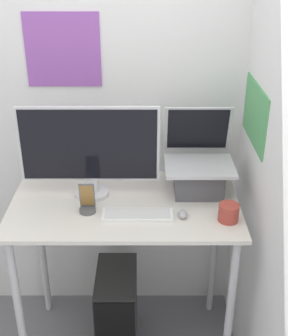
{
  "coord_description": "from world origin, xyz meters",
  "views": [
    {
      "loc": [
        0.09,
        -1.58,
        2.05
      ],
      "look_at": [
        0.1,
        0.31,
        1.09
      ],
      "focal_mm": 50.0,
      "sensor_mm": 36.0,
      "label": 1
    }
  ],
  "objects_px": {
    "monitor": "(88,151)",
    "mouse": "(182,214)",
    "cell_phone": "(86,203)",
    "keyboard": "(136,215)",
    "computer_tower": "(116,309)",
    "laptop": "(198,171)"
  },
  "relations": [
    {
      "from": "keyboard",
      "to": "computer_tower",
      "type": "height_order",
      "value": "keyboard"
    },
    {
      "from": "cell_phone",
      "to": "computer_tower",
      "type": "height_order",
      "value": "cell_phone"
    },
    {
      "from": "cell_phone",
      "to": "computer_tower",
      "type": "bearing_deg",
      "value": 38.66
    },
    {
      "from": "cell_phone",
      "to": "keyboard",
      "type": "bearing_deg",
      "value": -10.96
    },
    {
      "from": "mouse",
      "to": "cell_phone",
      "type": "distance_m",
      "value": 0.43
    },
    {
      "from": "monitor",
      "to": "cell_phone",
      "type": "bearing_deg",
      "value": -91.34
    },
    {
      "from": "monitor",
      "to": "laptop",
      "type": "bearing_deg",
      "value": 3.91
    },
    {
      "from": "laptop",
      "to": "cell_phone",
      "type": "height_order",
      "value": "laptop"
    },
    {
      "from": "mouse",
      "to": "cell_phone",
      "type": "xyz_separation_m",
      "value": [
        -0.43,
        0.05,
        0.03
      ]
    },
    {
      "from": "monitor",
      "to": "computer_tower",
      "type": "bearing_deg",
      "value": -29.29
    },
    {
      "from": "laptop",
      "to": "computer_tower",
      "type": "height_order",
      "value": "laptop"
    },
    {
      "from": "mouse",
      "to": "laptop",
      "type": "bearing_deg",
      "value": 68.62
    },
    {
      "from": "monitor",
      "to": "mouse",
      "type": "xyz_separation_m",
      "value": [
        0.42,
        -0.2,
        -0.22
      ]
    },
    {
      "from": "monitor",
      "to": "keyboard",
      "type": "distance_m",
      "value": 0.37
    },
    {
      "from": "mouse",
      "to": "cell_phone",
      "type": "relative_size",
      "value": 0.47
    },
    {
      "from": "laptop",
      "to": "keyboard",
      "type": "relative_size",
      "value": 1.25
    },
    {
      "from": "computer_tower",
      "to": "mouse",
      "type": "bearing_deg",
      "value": -23.26
    },
    {
      "from": "mouse",
      "to": "computer_tower",
      "type": "distance_m",
      "value": 0.77
    },
    {
      "from": "monitor",
      "to": "keyboard",
      "type": "bearing_deg",
      "value": -40.78
    },
    {
      "from": "monitor",
      "to": "mouse",
      "type": "height_order",
      "value": "monitor"
    },
    {
      "from": "keyboard",
      "to": "cell_phone",
      "type": "distance_m",
      "value": 0.23
    },
    {
      "from": "laptop",
      "to": "mouse",
      "type": "height_order",
      "value": "laptop"
    }
  ]
}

